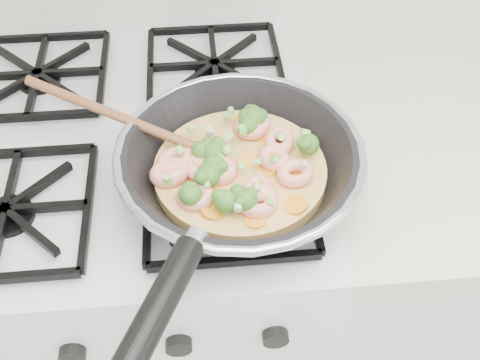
{
  "coord_description": "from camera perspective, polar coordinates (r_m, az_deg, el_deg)",
  "views": [
    {
      "loc": [
        0.12,
        1.02,
        1.52
      ],
      "look_at": [
        0.17,
        1.57,
        0.93
      ],
      "focal_mm": 43.64,
      "sensor_mm": 36.0,
      "label": 1
    }
  ],
  "objects": [
    {
      "name": "skillet",
      "position": [
        0.78,
        -0.29,
        1.33
      ],
      "size": [
        0.46,
        0.47,
        0.1
      ],
      "rotation": [
        0.0,
        0.0,
        0.13
      ],
      "color": "black",
      "rests_on": "stove"
    },
    {
      "name": "stove",
      "position": [
        1.26,
        -8.31,
        -10.55
      ],
      "size": [
        0.6,
        0.6,
        0.92
      ],
      "color": "silver",
      "rests_on": "ground"
    }
  ]
}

